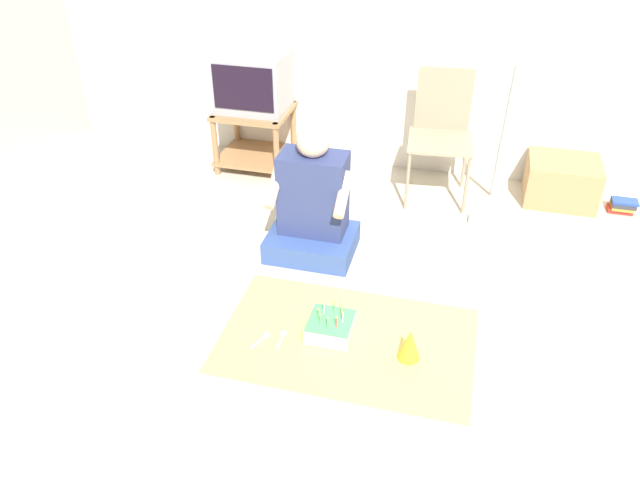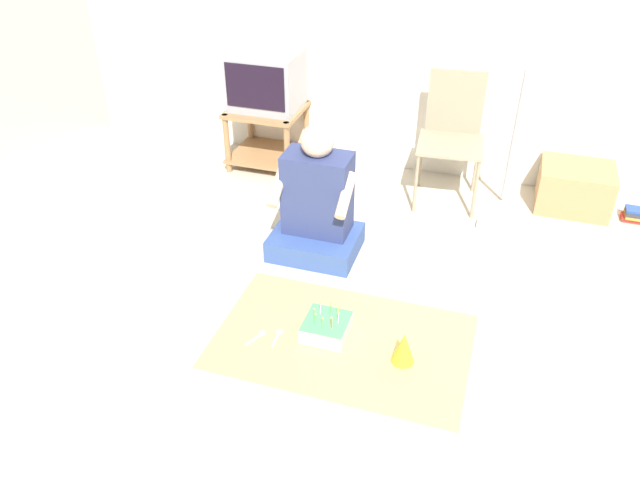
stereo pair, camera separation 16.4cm
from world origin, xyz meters
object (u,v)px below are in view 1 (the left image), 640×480
at_px(cardboard_box_stack, 562,181).
at_px(birthday_cake, 331,327).
at_px(dust_mop, 497,176).
at_px(book_pile, 622,206).
at_px(person_seated, 313,206).
at_px(party_hat_blue, 410,344).
at_px(tv, 253,81).
at_px(folding_chair, 441,127).

xyz_separation_m(cardboard_box_stack, birthday_cake, (-1.24, -1.81, -0.10)).
height_order(dust_mop, book_pile, dust_mop).
distance_m(book_pile, birthday_cake, 2.41).
distance_m(person_seated, party_hat_blue, 1.12).
bearing_deg(dust_mop, cardboard_box_stack, 37.08).
bearing_deg(tv, folding_chair, -4.08).
bearing_deg(birthday_cake, dust_mop, 61.94).
relative_size(cardboard_box_stack, birthday_cake, 2.10).
bearing_deg(party_hat_blue, birthday_cake, 170.48).
xyz_separation_m(cardboard_box_stack, person_seated, (-1.54, -1.06, 0.17)).
relative_size(tv, person_seated, 0.56).
bearing_deg(dust_mop, birthday_cake, -118.06).
xyz_separation_m(tv, party_hat_blue, (1.47, -1.88, -0.59)).
xyz_separation_m(folding_chair, book_pile, (1.30, 0.04, -0.47)).
bearing_deg(cardboard_box_stack, tv, -179.95).
height_order(book_pile, birthday_cake, birthday_cake).
relative_size(tv, cardboard_box_stack, 1.05).
relative_size(tv, party_hat_blue, 2.93).
bearing_deg(cardboard_box_stack, party_hat_blue, -113.56).
bearing_deg(folding_chair, book_pile, 1.61).
bearing_deg(party_hat_blue, person_seated, 131.29).
bearing_deg(tv, book_pile, -1.36).
height_order(folding_chair, birthday_cake, folding_chair).
xyz_separation_m(dust_mop, book_pile, (0.89, 0.28, -0.26)).
distance_m(folding_chair, birthday_cake, 1.81).
xyz_separation_m(folding_chair, dust_mop, (0.41, -0.25, -0.20)).
xyz_separation_m(cardboard_box_stack, party_hat_blue, (-0.82, -1.88, -0.06)).
bearing_deg(tv, birthday_cake, -60.05).
distance_m(tv, person_seated, 1.34).
bearing_deg(dust_mop, book_pile, 17.84).
height_order(dust_mop, person_seated, dust_mop).
height_order(cardboard_box_stack, book_pile, cardboard_box_stack).
distance_m(cardboard_box_stack, book_pile, 0.44).
distance_m(folding_chair, party_hat_blue, 1.83).
distance_m(tv, folding_chair, 1.43).
relative_size(cardboard_box_stack, book_pile, 2.62).
bearing_deg(person_seated, cardboard_box_stack, 34.57).
relative_size(folding_chair, cardboard_box_stack, 1.83).
bearing_deg(person_seated, book_pile, 26.92).
relative_size(tv, book_pile, 2.75).
bearing_deg(folding_chair, cardboard_box_stack, 6.69).
bearing_deg(book_pile, folding_chair, -178.39).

